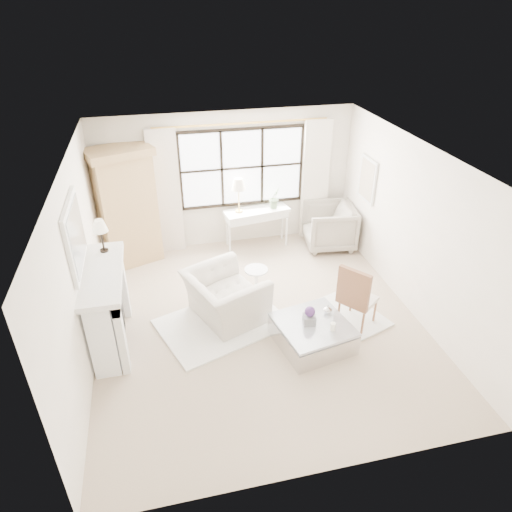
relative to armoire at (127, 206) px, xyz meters
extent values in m
plane|color=#C0A88F|center=(1.95, -2.42, -1.14)|extent=(5.50, 5.50, 0.00)
plane|color=white|center=(1.95, -2.42, 1.56)|extent=(5.50, 5.50, 0.00)
plane|color=silver|center=(1.95, 0.33, 0.21)|extent=(5.00, 0.00, 5.00)
plane|color=beige|center=(1.95, -5.17, 0.21)|extent=(5.00, 0.00, 5.00)
plane|color=white|center=(-0.55, -2.42, 0.21)|extent=(0.00, 5.50, 5.50)
plane|color=white|center=(4.45, -2.42, 0.21)|extent=(0.00, 5.50, 5.50)
cube|color=white|center=(2.25, 0.31, 0.46)|extent=(2.40, 0.02, 1.50)
cylinder|color=gold|center=(2.25, 0.25, 1.33)|extent=(3.30, 0.04, 0.04)
cube|color=beige|center=(0.75, 0.23, 0.10)|extent=(0.55, 0.10, 2.47)
cube|color=white|center=(3.75, 0.23, 0.10)|extent=(0.55, 0.10, 2.47)
cube|color=silver|center=(-0.34, -2.42, -0.55)|extent=(0.34, 1.50, 1.18)
cube|color=silver|center=(-0.17, -2.42, -0.61)|extent=(0.03, 1.22, 0.97)
cube|color=black|center=(-0.16, -2.42, -0.82)|extent=(0.06, 0.52, 0.50)
cube|color=silver|center=(-0.30, -2.42, 0.08)|extent=(0.58, 1.66, 0.08)
cube|color=white|center=(-0.52, -2.42, 0.70)|extent=(0.05, 1.15, 0.95)
cube|color=silver|center=(-0.49, -2.42, 0.70)|extent=(0.02, 1.00, 0.80)
cube|color=silver|center=(4.42, -0.72, 0.41)|extent=(0.04, 0.62, 0.82)
cube|color=#C3B197|center=(4.40, -0.72, 0.41)|extent=(0.01, 0.52, 0.72)
cylinder|color=black|center=(-0.27, -1.85, 0.14)|extent=(0.12, 0.12, 0.03)
cylinder|color=black|center=(-0.27, -1.85, 0.30)|extent=(0.03, 0.03, 0.30)
cone|color=#F5E8C8|center=(-0.27, -1.85, 0.54)|extent=(0.22, 0.22, 0.18)
cube|color=tan|center=(0.00, 0.00, -0.09)|extent=(1.15, 0.91, 2.10)
cube|color=tan|center=(0.00, 0.00, 1.03)|extent=(1.29, 1.05, 0.14)
cube|color=white|center=(2.48, 0.04, -0.46)|extent=(1.29, 0.60, 0.14)
cube|color=white|center=(2.48, 0.04, -0.37)|extent=(1.35, 0.65, 0.06)
cylinder|color=#AA873B|center=(2.12, 0.03, -0.32)|extent=(0.14, 0.14, 0.03)
cylinder|color=#AA873B|center=(2.12, 0.03, -0.08)|extent=(0.02, 0.02, 0.46)
cone|color=beige|center=(2.12, 0.03, 0.24)|extent=(0.28, 0.28, 0.22)
imported|color=#546C48|center=(2.85, 0.05, -0.12)|extent=(0.30, 0.29, 0.43)
cylinder|color=white|center=(2.07, -1.67, -1.12)|extent=(0.26, 0.26, 0.03)
cylinder|color=white|center=(2.07, -1.67, -0.89)|extent=(0.06, 0.06, 0.44)
cylinder|color=white|center=(2.07, -1.67, -0.65)|extent=(0.40, 0.40, 0.03)
cube|color=white|center=(1.36, -2.37, -1.12)|extent=(2.23, 1.90, 0.03)
cube|color=white|center=(3.07, -2.73, -1.12)|extent=(1.88, 1.64, 0.03)
imported|color=beige|center=(1.45, -2.18, -0.75)|extent=(1.42, 1.50, 0.78)
imported|color=gray|center=(3.91, -0.32, -0.70)|extent=(1.09, 1.07, 0.89)
cube|color=silver|center=(3.43, -2.82, -0.68)|extent=(0.66, 0.66, 0.07)
cube|color=#935E3D|center=(3.25, -2.96, -0.36)|extent=(0.33, 0.41, 0.60)
cube|color=silver|center=(2.60, -3.12, -0.98)|extent=(1.18, 1.18, 0.32)
cube|color=#B7BBC2|center=(2.60, -3.12, -0.78)|extent=(1.18, 1.18, 0.04)
cube|color=slate|center=(2.54, -3.10, -0.69)|extent=(0.21, 0.21, 0.13)
sphere|color=#4E2A69|center=(2.54, -3.10, -0.55)|extent=(0.15, 0.15, 0.15)
cylinder|color=white|center=(2.82, -3.33, -0.70)|extent=(0.08, 0.08, 0.12)
imported|color=silver|center=(2.89, -2.94, -0.69)|extent=(0.16, 0.16, 0.14)
camera|label=1|loc=(0.60, -8.05, 3.48)|focal=32.00mm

